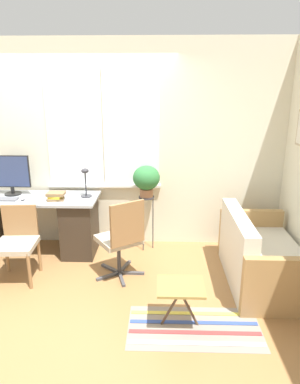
{
  "coord_description": "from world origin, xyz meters",
  "views": [
    {
      "loc": [
        1.05,
        -3.77,
        2.1
      ],
      "look_at": [
        0.93,
        0.16,
        0.9
      ],
      "focal_mm": 32.0,
      "sensor_mm": 36.0,
      "label": 1
    }
  ],
  "objects_px": {
    "monitor": "(11,174)",
    "plant_stand": "(146,206)",
    "keyboard": "(4,199)",
    "book_stack": "(56,196)",
    "couch_loveseat": "(260,259)",
    "folding_stool": "(181,289)",
    "office_chair_swivel": "(121,238)",
    "mouse": "(23,199)",
    "desk_lamp": "(85,179)",
    "desk_chair_wooden": "(17,241)",
    "potted_plant": "(146,179)"
  },
  "relations": [
    {
      "from": "keyboard",
      "to": "desk_lamp",
      "type": "bearing_deg",
      "value": 9.86
    },
    {
      "from": "mouse",
      "to": "folding_stool",
      "type": "bearing_deg",
      "value": -34.15
    },
    {
      "from": "couch_loveseat",
      "to": "folding_stool",
      "type": "height_order",
      "value": "couch_loveseat"
    },
    {
      "from": "monitor",
      "to": "potted_plant",
      "type": "xyz_separation_m",
      "value": [
        1.74,
        0.04,
        -0.06
      ]
    },
    {
      "from": "keyboard",
      "to": "book_stack",
      "type": "distance_m",
      "value": 0.64
    },
    {
      "from": "book_stack",
      "to": "office_chair_swivel",
      "type": "height_order",
      "value": "office_chair_swivel"
    },
    {
      "from": "monitor",
      "to": "plant_stand",
      "type": "distance_m",
      "value": 1.8
    },
    {
      "from": "desk_lamp",
      "to": "office_chair_swivel",
      "type": "height_order",
      "value": "desk_lamp"
    },
    {
      "from": "desk_lamp",
      "to": "couch_loveseat",
      "type": "bearing_deg",
      "value": -18.02
    },
    {
      "from": "keyboard",
      "to": "office_chair_swivel",
      "type": "relative_size",
      "value": 0.34
    },
    {
      "from": "plant_stand",
      "to": "monitor",
      "type": "bearing_deg",
      "value": -178.56
    },
    {
      "from": "desk_lamp",
      "to": "plant_stand",
      "type": "bearing_deg",
      "value": 8.22
    },
    {
      "from": "office_chair_swivel",
      "to": "plant_stand",
      "type": "xyz_separation_m",
      "value": [
        0.25,
        0.76,
        0.11
      ]
    },
    {
      "from": "desk_chair_wooden",
      "to": "plant_stand",
      "type": "xyz_separation_m",
      "value": [
        1.42,
        0.79,
        0.15
      ]
    },
    {
      "from": "desk_chair_wooden",
      "to": "folding_stool",
      "type": "relative_size",
      "value": 1.97
    },
    {
      "from": "keyboard",
      "to": "folding_stool",
      "type": "bearing_deg",
      "value": -31.33
    },
    {
      "from": "desk_lamp",
      "to": "folding_stool",
      "type": "height_order",
      "value": "desk_lamp"
    },
    {
      "from": "office_chair_swivel",
      "to": "potted_plant",
      "type": "height_order",
      "value": "potted_plant"
    },
    {
      "from": "desk_chair_wooden",
      "to": "folding_stool",
      "type": "height_order",
      "value": "desk_chair_wooden"
    },
    {
      "from": "keyboard",
      "to": "plant_stand",
      "type": "height_order",
      "value": "keyboard"
    },
    {
      "from": "desk_lamp",
      "to": "potted_plant",
      "type": "distance_m",
      "value": 0.77
    },
    {
      "from": "office_chair_swivel",
      "to": "folding_stool",
      "type": "xyz_separation_m",
      "value": [
        0.62,
        -0.82,
        -0.12
      ]
    },
    {
      "from": "desk_chair_wooden",
      "to": "potted_plant",
      "type": "height_order",
      "value": "potted_plant"
    },
    {
      "from": "book_stack",
      "to": "plant_stand",
      "type": "distance_m",
      "value": 1.16
    },
    {
      "from": "keyboard",
      "to": "book_stack",
      "type": "xyz_separation_m",
      "value": [
        0.64,
        0.02,
        0.04
      ]
    },
    {
      "from": "monitor",
      "to": "couch_loveseat",
      "type": "relative_size",
      "value": 0.38
    },
    {
      "from": "folding_stool",
      "to": "couch_loveseat",
      "type": "bearing_deg",
      "value": 40.3
    },
    {
      "from": "desk_chair_wooden",
      "to": "office_chair_swivel",
      "type": "distance_m",
      "value": 1.18
    },
    {
      "from": "folding_stool",
      "to": "office_chair_swivel",
      "type": "bearing_deg",
      "value": 127.14
    },
    {
      "from": "desk_chair_wooden",
      "to": "mouse",
      "type": "bearing_deg",
      "value": 96.76
    },
    {
      "from": "desk_chair_wooden",
      "to": "potted_plant",
      "type": "distance_m",
      "value": 1.71
    },
    {
      "from": "mouse",
      "to": "folding_stool",
      "type": "relative_size",
      "value": 0.17
    },
    {
      "from": "mouse",
      "to": "office_chair_swivel",
      "type": "height_order",
      "value": "office_chair_swivel"
    },
    {
      "from": "keyboard",
      "to": "couch_loveseat",
      "type": "bearing_deg",
      "value": -9.31
    },
    {
      "from": "keyboard",
      "to": "desk_chair_wooden",
      "type": "distance_m",
      "value": 0.68
    },
    {
      "from": "keyboard",
      "to": "potted_plant",
      "type": "distance_m",
      "value": 1.79
    },
    {
      "from": "office_chair_swivel",
      "to": "mouse",
      "type": "bearing_deg",
      "value": -54.53
    },
    {
      "from": "mouse",
      "to": "couch_loveseat",
      "type": "relative_size",
      "value": 0.05
    },
    {
      "from": "monitor",
      "to": "desk_lamp",
      "type": "distance_m",
      "value": 0.98
    },
    {
      "from": "desk_lamp",
      "to": "couch_loveseat",
      "type": "height_order",
      "value": "desk_lamp"
    },
    {
      "from": "desk_lamp",
      "to": "desk_chair_wooden",
      "type": "xyz_separation_m",
      "value": [
        -0.66,
        -0.68,
        -0.54
      ]
    },
    {
      "from": "office_chair_swivel",
      "to": "folding_stool",
      "type": "relative_size",
      "value": 2.27
    },
    {
      "from": "potted_plant",
      "to": "mouse",
      "type": "bearing_deg",
      "value": -168.87
    },
    {
      "from": "book_stack",
      "to": "couch_loveseat",
      "type": "bearing_deg",
      "value": -12.23
    },
    {
      "from": "keyboard",
      "to": "mouse",
      "type": "bearing_deg",
      "value": -3.67
    },
    {
      "from": "monitor",
      "to": "plant_stand",
      "type": "xyz_separation_m",
      "value": [
        1.74,
        0.04,
        -0.43
      ]
    },
    {
      "from": "desk_lamp",
      "to": "desk_chair_wooden",
      "type": "bearing_deg",
      "value": -134.13
    },
    {
      "from": "desk_lamp",
      "to": "folding_stool",
      "type": "bearing_deg",
      "value": -52.24
    },
    {
      "from": "desk_chair_wooden",
      "to": "couch_loveseat",
      "type": "xyz_separation_m",
      "value": [
        2.73,
        0.01,
        -0.18
      ]
    },
    {
      "from": "desk_chair_wooden",
      "to": "couch_loveseat",
      "type": "relative_size",
      "value": 0.6
    }
  ]
}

